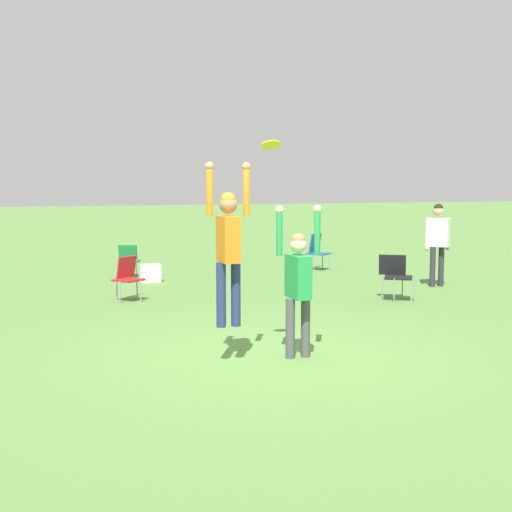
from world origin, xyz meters
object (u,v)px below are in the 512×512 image
at_px(cooler_box, 150,273).
at_px(camping_chair_1, 396,273).
at_px(frisbee, 271,145).
at_px(person_spectator_near, 438,236).
at_px(person_defending, 298,278).
at_px(camping_chair_0, 128,275).
at_px(camping_chair_2, 129,258).
at_px(camping_chair_4, 317,249).
at_px(person_jumping, 228,241).

bearing_deg(cooler_box, camping_chair_1, -44.94).
xyz_separation_m(frisbee, person_spectator_near, (5.60, 4.76, -1.62)).
relative_size(person_defending, camping_chair_1, 2.29).
distance_m(person_defending, camping_chair_0, 5.38).
relative_size(camping_chair_2, camping_chair_4, 0.82).
bearing_deg(camping_chair_1, frisbee, 74.46).
distance_m(person_jumping, cooler_box, 7.65).
bearing_deg(person_defending, person_jumping, -90.00).
bearing_deg(person_defending, camping_chair_4, 155.75).
xyz_separation_m(camping_chair_2, person_spectator_near, (6.04, -3.71, 0.63)).
relative_size(frisbee, camping_chair_1, 0.29).
xyz_separation_m(camping_chair_4, person_spectator_near, (1.23, -3.57, 0.56)).
distance_m(person_defending, camping_chair_1, 5.03).
xyz_separation_m(camping_chair_4, cooler_box, (-4.49, -0.84, -0.33)).
relative_size(frisbee, camping_chair_4, 0.27).
relative_size(camping_chair_4, cooler_box, 2.00).
bearing_deg(cooler_box, camping_chair_4, 10.58).
distance_m(camping_chair_4, person_spectator_near, 3.82).
distance_m(camping_chair_2, person_spectator_near, 7.11).
height_order(camping_chair_2, camping_chair_4, camping_chair_4).
height_order(camping_chair_1, cooler_box, camping_chair_1).
bearing_deg(person_jumping, camping_chair_1, -50.05).
xyz_separation_m(camping_chair_2, cooler_box, (0.32, -0.97, -0.25)).
relative_size(person_defending, frisbee, 7.77).
distance_m(camping_chair_0, person_spectator_near, 6.63).
distance_m(frisbee, camping_chair_4, 9.66).
height_order(frisbee, camping_chair_1, frisbee).
relative_size(camping_chair_2, person_spectator_near, 0.42).
relative_size(camping_chair_1, camping_chair_4, 0.93).
distance_m(camping_chair_0, cooler_box, 2.53).
distance_m(camping_chair_1, cooler_box, 5.64).
distance_m(camping_chair_0, camping_chair_2, 3.38).
height_order(camping_chair_2, cooler_box, camping_chair_2).
height_order(person_jumping, camping_chair_0, person_jumping).
relative_size(frisbee, person_spectator_near, 0.14).
relative_size(frisbee, camping_chair_0, 0.30).
bearing_deg(camping_chair_0, camping_chair_4, 173.27).
height_order(camping_chair_1, camping_chair_4, camping_chair_4).
bearing_deg(camping_chair_4, person_defending, 27.01).
bearing_deg(person_jumping, cooler_box, -2.08).
bearing_deg(person_spectator_near, person_jumping, -92.24).
relative_size(camping_chair_1, camping_chair_2, 1.13).
bearing_deg(camping_chair_2, person_defending, 117.28).
bearing_deg(person_spectator_near, person_defending, -87.54).
xyz_separation_m(camping_chair_1, camping_chair_2, (-4.31, 4.95, -0.06)).
xyz_separation_m(frisbee, camping_chair_4, (4.37, 8.33, -2.18)).
xyz_separation_m(person_defending, frisbee, (-0.36, 0.05, 1.68)).
height_order(frisbee, camping_chair_2, frisbee).
bearing_deg(person_jumping, camping_chair_4, -29.23).
xyz_separation_m(person_defending, camping_chair_4, (4.01, 8.38, -0.50)).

